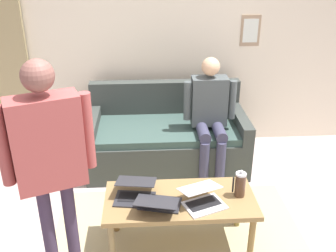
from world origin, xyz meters
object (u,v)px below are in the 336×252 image
Objects in this scene: person_seated at (210,111)px; couch at (167,138)px; laptop_left at (203,199)px; coffee_table at (180,204)px; laptop_right at (135,193)px; person_standing at (49,154)px; french_press at (240,184)px; laptop_center at (159,203)px.

couch is at bearing -27.18° from person_seated.
couch is at bearing -82.71° from laptop_left.
coffee_table is 3.39× the size of laptop_right.
person_seated is (-1.30, -1.51, -0.37)m from person_standing.
couch is 1.36× the size of person_seated.
laptop_right is (0.52, -0.12, -0.00)m from laptop_left.
person_standing is 2.02m from person_seated.
french_press is 0.14× the size of person_standing.
couch is at bearing -116.28° from person_standing.
laptop_center is 0.30× the size of person_seated.
coffee_table is at bearing -159.07° from person_standing.
coffee_table is 3.11× the size of laptop_center.
person_standing is (0.86, 1.73, 0.79)m from couch.
laptop_center is at bearing -162.17° from person_standing.
couch is 2.09m from person_standing.
coffee_table is at bearing 0.87° from french_press.
french_press is (-0.83, 0.02, 0.06)m from laptop_right.
coffee_table is 0.50m from french_press.
person_standing is (0.70, 0.23, 0.58)m from laptop_center.
french_press is 0.19× the size of person_seated.
coffee_table is at bearing 70.32° from person_seated.
french_press is at bearing -165.80° from person_standing.
person_seated is at bearing -114.87° from laptop_center.
person_seated is at bearing -130.73° from person_standing.
laptop_left is 1.30m from person_seated.
person_standing is (1.36, 0.34, 0.52)m from french_press.
laptop_center is 0.67m from french_press.
french_press is (-0.65, -0.12, 0.06)m from laptop_center.
person_standing is (1.04, 0.25, 0.58)m from laptop_left.
laptop_left reaches higher than coffee_table.
french_press is at bearing 178.28° from laptop_right.
person_seated is (-0.59, -1.28, 0.21)m from laptop_center.
laptop_left is at bearing 78.66° from person_seated.
couch is 1.51m from laptop_left.
laptop_left is at bearing 16.58° from french_press.
person_seated is (-0.77, -1.14, 0.20)m from laptop_right.
laptop_center is (0.17, 0.11, 0.10)m from coffee_table.
laptop_left is 0.23× the size of person_standing.
laptop_center is 1.62× the size of french_press.
laptop_center is 0.22× the size of person_standing.
laptop_center reaches higher than coffee_table.
laptop_left is 1.22m from person_standing.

